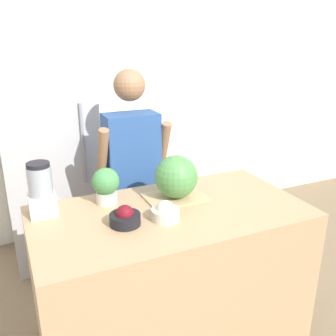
{
  "coord_description": "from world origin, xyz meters",
  "views": [
    {
      "loc": [
        -0.83,
        -1.38,
        1.91
      ],
      "look_at": [
        0.0,
        0.46,
        1.19
      ],
      "focal_mm": 40.0,
      "sensor_mm": 36.0,
      "label": 1
    }
  ],
  "objects": [
    {
      "name": "bowl_cherries",
      "position": [
        -0.3,
        0.37,
        0.98
      ],
      "size": [
        0.17,
        0.17,
        0.11
      ],
      "color": "black",
      "rests_on": "counter_island"
    },
    {
      "name": "watermelon",
      "position": [
        0.1,
        0.56,
        1.08
      ],
      "size": [
        0.27,
        0.27,
        0.27
      ],
      "color": "#4C8C47",
      "rests_on": "cutting_board"
    },
    {
      "name": "refrigerator",
      "position": [
        -0.5,
        1.8,
        0.92
      ],
      "size": [
        0.75,
        0.67,
        1.83
      ],
      "color": "#B7B7BC",
      "rests_on": "ground_plane"
    },
    {
      "name": "person",
      "position": [
        -0.01,
        1.09,
        0.88
      ],
      "size": [
        0.52,
        0.27,
        1.69
      ],
      "color": "#333338",
      "rests_on": "ground_plane"
    },
    {
      "name": "cutting_board",
      "position": [
        0.1,
        0.57,
        0.94
      ],
      "size": [
        0.37,
        0.27,
        0.01
      ],
      "color": "tan",
      "rests_on": "counter_island"
    },
    {
      "name": "potted_plant",
      "position": [
        -0.31,
        0.67,
        1.06
      ],
      "size": [
        0.16,
        0.16,
        0.22
      ],
      "color": "beige",
      "rests_on": "counter_island"
    },
    {
      "name": "counter_island",
      "position": [
        0.0,
        0.42,
        0.47
      ],
      "size": [
        1.6,
        0.84,
        0.94
      ],
      "color": "tan",
      "rests_on": "ground_plane"
    },
    {
      "name": "blender",
      "position": [
        -0.69,
        0.68,
        1.08
      ],
      "size": [
        0.15,
        0.15,
        0.31
      ],
      "color": "silver",
      "rests_on": "counter_island"
    },
    {
      "name": "wall_back",
      "position": [
        0.0,
        2.17,
        1.3
      ],
      "size": [
        8.0,
        0.06,
        2.6
      ],
      "color": "white",
      "rests_on": "ground_plane"
    },
    {
      "name": "bowl_cream",
      "position": [
        -0.08,
        0.33,
        0.98
      ],
      "size": [
        0.16,
        0.16,
        0.11
      ],
      "color": "beige",
      "rests_on": "counter_island"
    }
  ]
}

